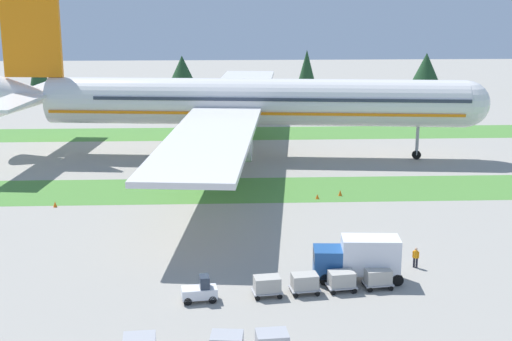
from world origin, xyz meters
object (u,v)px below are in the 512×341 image
Objects in this scene: cargo_dolly_lead at (267,285)px; ground_crew_marshaller at (416,257)px; taxiway_marker_0 at (55,204)px; taxiway_marker_1 at (317,196)px; baggage_tug at (200,291)px; catering_truck at (359,257)px; cargo_dolly_fourth at (378,277)px; airliner at (238,102)px; cargo_dolly_third at (342,279)px; taxiway_marker_2 at (340,193)px; cargo_dolly_second at (305,282)px.

ground_crew_marshaller is (12.64, 5.18, 0.03)m from cargo_dolly_lead.
taxiway_marker_0 is 28.29m from taxiway_marker_1.
catering_truck is (12.36, 3.36, 1.14)m from baggage_tug.
baggage_tug is at bearing 90.00° from cargo_dolly_fourth.
cargo_dolly_lead is at bearing -90.00° from baggage_tug.
baggage_tug is 1.58× the size of ground_crew_marshaller.
cargo_dolly_third is (6.97, -45.76, -6.77)m from airliner.
airliner reaches higher than cargo_dolly_third.
taxiway_marker_0 reaches higher than taxiway_marker_1.
taxiway_marker_0 is (-26.89, 22.97, -0.61)m from cargo_dolly_third.
airliner is 34.70× the size of cargo_dolly_lead.
baggage_tug is at bearing -118.40° from taxiway_marker_2.
taxiway_marker_0 is at bearing -174.55° from taxiway_marker_2.
taxiway_marker_0 is (-29.77, 22.59, -0.61)m from cargo_dolly_fourth.
taxiway_marker_2 reaches higher than taxiway_marker_0.
catering_truck is 5.90m from ground_crew_marshaller.
baggage_tug is 1.16× the size of cargo_dolly_lead.
airliner is 46.92m from cargo_dolly_fourth.
baggage_tug reaches higher than taxiway_marker_1.
catering_truck reaches higher than taxiway_marker_2.
airliner reaches higher than cargo_dolly_fourth.
taxiway_marker_2 is at bearing 35.15° from airliner.
taxiway_marker_1 is (12.07, 26.24, -0.55)m from baggage_tug.
catering_truck is at bearing -47.73° from cargo_dolly_third.
baggage_tug is at bearing 1.53° from airliner.
cargo_dolly_third is (10.73, 1.42, 0.10)m from baggage_tug.
catering_truck reaches higher than taxiway_marker_1.
ground_crew_marshaller is (4.02, 4.03, 0.03)m from cargo_dolly_fourth.
baggage_tug is 10.83m from cargo_dolly_third.
ground_crew_marshaller is at bearing -79.23° from baggage_tug.
taxiway_marker_2 reaches higher than taxiway_marker_1.
cargo_dolly_second and cargo_dolly_fourth have the same top height.
ground_crew_marshaller is at bearing -64.92° from cargo_dolly_third.
cargo_dolly_second is 25.55m from taxiway_marker_1.
baggage_tug is at bearing 90.00° from cargo_dolly_lead.
ground_crew_marshaller is at bearing -75.29° from cargo_dolly_lead.
cargo_dolly_fourth is 2.24m from catering_truck.
cargo_dolly_second is at bearing 90.00° from cargo_dolly_fourth.
taxiway_marker_0 is (-24.02, 23.35, -0.61)m from cargo_dolly_second.
cargo_dolly_third is 24.86m from taxiway_marker_1.
catering_truck is (-1.24, 1.55, 1.03)m from cargo_dolly_fourth.
cargo_dolly_lead and cargo_dolly_fourth have the same top height.
taxiway_marker_2 is at bearing -10.21° from cargo_dolly_fourth.
airliner is at bearing 1.10° from cargo_dolly_third.
catering_truck reaches higher than cargo_dolly_third.
cargo_dolly_lead is 26.55m from taxiway_marker_1.
cargo_dolly_fourth is (8.62, 1.15, 0.00)m from cargo_dolly_lead.
taxiway_marker_1 is at bearing -10.66° from cargo_dolly_third.
baggage_tug is 5.23× the size of taxiway_marker_1.
cargo_dolly_lead is 1.00× the size of cargo_dolly_fourth.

